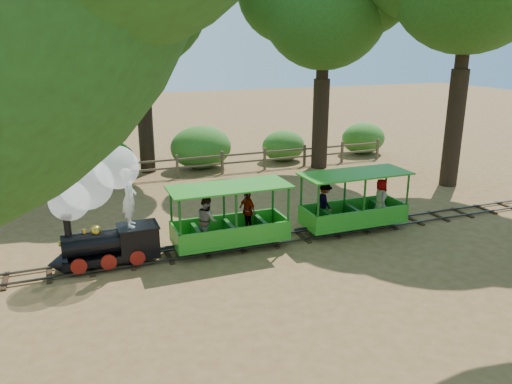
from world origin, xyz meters
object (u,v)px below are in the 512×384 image
object	(u,v)px
carriage_front	(228,222)
carriage_rear	(352,206)
locomotive	(97,201)
fence	(200,163)

from	to	relation	value
carriage_front	carriage_rear	xyz separation A→B (m)	(3.99, 0.04, -0.01)
carriage_front	locomotive	bearing A→B (deg)	178.91
carriage_front	carriage_rear	distance (m)	3.99
locomotive	fence	size ratio (longest dim) A/B	0.18
carriage_front	fence	world-z (taller)	carriage_front
carriage_rear	fence	distance (m)	8.39
locomotive	carriage_rear	bearing A→B (deg)	-0.20
locomotive	fence	bearing A→B (deg)	59.38
locomotive	carriage_front	distance (m)	3.52
fence	locomotive	bearing A→B (deg)	-120.62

